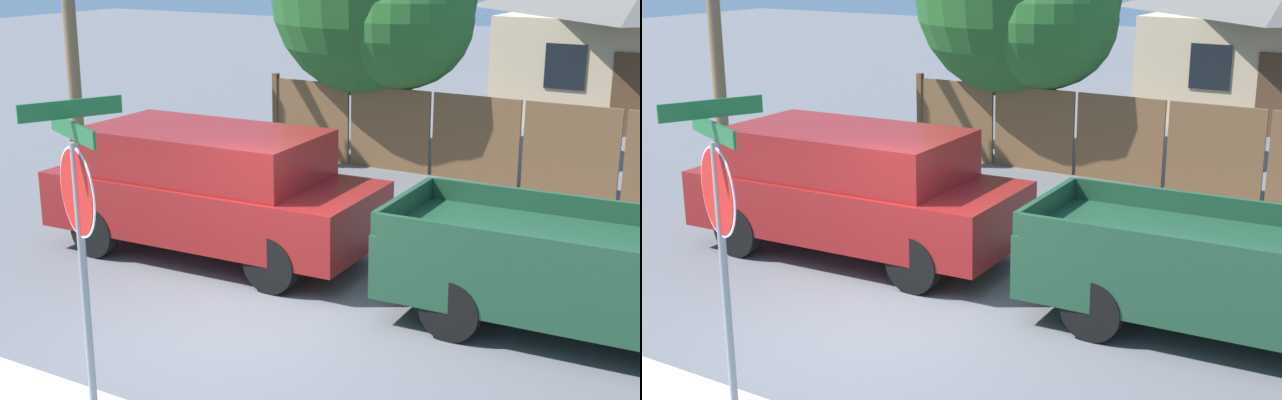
# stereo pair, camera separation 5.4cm
# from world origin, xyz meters

# --- Properties ---
(ground_plane) EXTENTS (80.00, 80.00, 0.00)m
(ground_plane) POSITION_xyz_m (0.00, 0.00, 0.00)
(ground_plane) COLOR slate
(wooden_fence) EXTENTS (11.17, 0.12, 1.77)m
(wooden_fence) POSITION_xyz_m (0.72, 7.98, 0.84)
(wooden_fence) COLOR brown
(wooden_fence) RESTS_ON ground
(red_suv) EXTENTS (4.98, 2.24, 1.89)m
(red_suv) POSITION_xyz_m (-1.96, 1.99, 1.02)
(red_suv) COLOR maroon
(red_suv) RESTS_ON ground
(orange_pickup) EXTENTS (5.43, 2.21, 1.71)m
(orange_pickup) POSITION_xyz_m (4.05, 2.00, 0.85)
(orange_pickup) COLOR #1E472D
(orange_pickup) RESTS_ON ground
(stop_sign) EXTENTS (0.90, 0.81, 3.23)m
(stop_sign) POSITION_xyz_m (0.40, -2.82, 2.21)
(stop_sign) COLOR gray
(stop_sign) RESTS_ON ground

